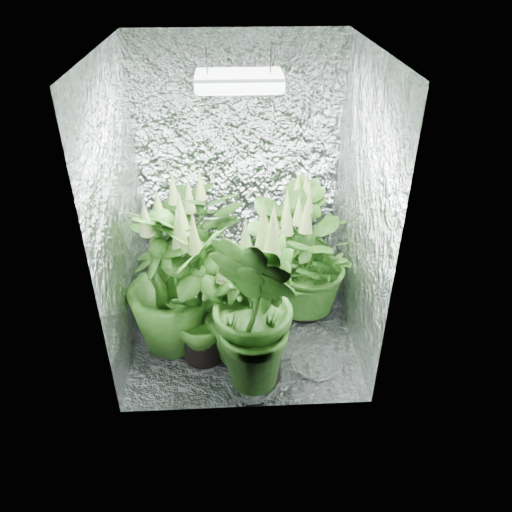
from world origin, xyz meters
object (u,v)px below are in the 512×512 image
Objects in this scene: plant_e at (307,264)px; plant_h at (238,309)px; grow_lamp at (239,81)px; plant_f at (200,296)px; plant_b at (271,262)px; plant_g at (257,309)px; circulation_fan at (315,281)px; plant_c at (299,236)px; plant_a at (188,238)px; plant_d at (169,279)px.

plant_e reaches higher than plant_h.
grow_lamp is 0.55× the size of plant_h.
plant_f is (-0.29, -0.32, -1.30)m from grow_lamp.
grow_lamp reaches higher than plant_b.
plant_f reaches higher than plant_b.
plant_f is 0.44m from plant_g.
plant_f reaches higher than plant_e.
plant_h is at bearing -133.01° from circulation_fan.
circulation_fan is at bearing -63.46° from plant_c.
plant_a is 0.88× the size of plant_d.
plant_c is 1.18m from plant_f.
plant_d is at bearing -153.55° from plant_b.
plant_d is at bearing -97.72° from plant_a.
plant_d is at bearing -154.22° from circulation_fan.
plant_c is at bearing 49.97° from grow_lamp.
grow_lamp is 0.51× the size of plant_c.
plant_b is at bearing 40.93° from grow_lamp.
plant_a is at bearing 114.89° from plant_h.
plant_h is (-0.53, -0.45, -0.05)m from plant_e.
plant_d is at bearing -143.05° from plant_c.
plant_c is 1.09× the size of plant_h.
plant_b is 0.78m from plant_g.
plant_b reaches higher than circulation_fan.
grow_lamp is 1.47m from plant_a.
circulation_fan is (0.64, 0.65, -0.26)m from plant_h.
plant_b is 1.11× the size of plant_h.
circulation_fan is at bearing 20.36° from plant_b.
plant_g is at bearing -82.37° from grow_lamp.
plant_g reaches higher than plant_f.
plant_c is (0.48, 0.57, -1.38)m from grow_lamp.
plant_d is 1.06× the size of plant_f.
plant_c is 0.99× the size of plant_e.
plant_b is 2.79× the size of circulation_fan.
plant_g is at bearing -33.69° from plant_d.
plant_d reaches higher than plant_b.
circulation_fan is (0.60, 0.33, -1.67)m from grow_lamp.
plant_g reaches higher than plant_h.
plant_e is 0.39m from circulation_fan.
plant_e reaches higher than circulation_fan.
plant_d reaches higher than plant_h.
grow_lamp is 1.37m from plant_d.
grow_lamp reaches higher than circulation_fan.
plant_e is at bearing -12.91° from plant_b.
plant_e is 1.09× the size of plant_h.
plant_e is at bearing -117.48° from circulation_fan.
plant_a is 0.70m from plant_b.
plant_e is 0.87× the size of plant_f.
plant_c is 2.73× the size of circulation_fan.
plant_d is 0.26m from plant_f.
plant_d reaches higher than plant_e.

